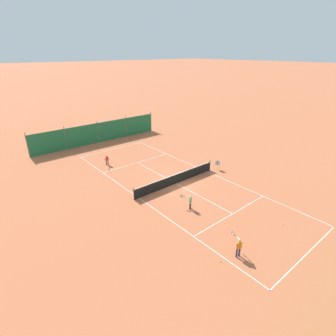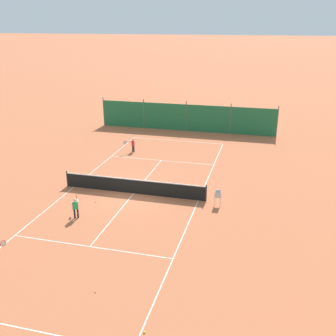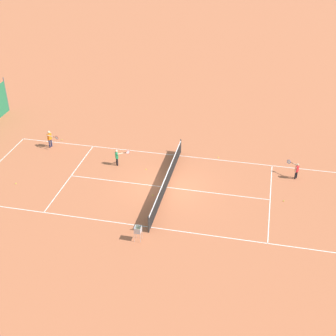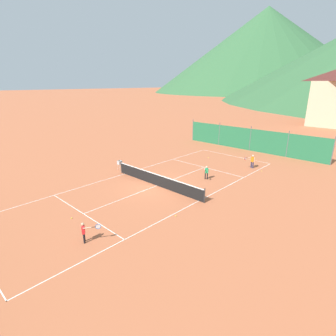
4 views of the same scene
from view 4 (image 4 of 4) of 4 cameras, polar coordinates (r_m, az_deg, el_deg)
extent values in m
plane|color=#B7603D|center=(20.72, -2.40, -3.85)|extent=(600.00, 600.00, 0.00)
cube|color=white|center=(29.83, 14.14, 2.52)|extent=(8.25, 0.05, 0.01)
cube|color=white|center=(23.65, -9.38, -1.25)|extent=(0.05, 23.85, 0.01)
cube|color=white|center=(18.26, 6.73, -7.12)|extent=(0.05, 23.85, 0.01)
cube|color=white|center=(25.34, 7.97, 0.14)|extent=(8.20, 0.05, 0.01)
cube|color=white|center=(17.29, -17.93, -9.46)|extent=(8.20, 0.05, 0.01)
cube|color=white|center=(20.72, -2.40, -3.84)|extent=(0.05, 12.80, 0.01)
cylinder|color=#2D2D2D|center=(23.82, -10.11, 0.19)|extent=(0.08, 0.08, 1.06)
cylinder|color=#2D2D2D|center=(17.80, 7.95, -5.99)|extent=(0.08, 0.08, 1.06)
cube|color=black|center=(20.56, -2.42, -2.68)|extent=(9.10, 0.02, 0.91)
cube|color=white|center=(20.39, -2.44, -1.43)|extent=(9.10, 0.04, 0.06)
cube|color=#236B42|center=(32.66, 17.46, 5.90)|extent=(17.20, 0.04, 2.60)
cylinder|color=#59595E|center=(37.09, 5.44, 8.27)|extent=(0.08, 0.08, 2.90)
cylinder|color=#59595E|center=(34.67, 11.09, 7.32)|extent=(0.08, 0.08, 2.90)
cylinder|color=#59595E|center=(32.63, 17.48, 6.16)|extent=(0.08, 0.08, 2.90)
cylinder|color=#59595E|center=(31.06, 24.59, 4.77)|extent=(0.08, 0.08, 2.90)
cylinder|color=#59595E|center=(30.03, 32.28, 3.19)|extent=(0.08, 0.08, 2.90)
cylinder|color=black|center=(22.22, 8.56, -1.75)|extent=(0.10, 0.10, 0.54)
cylinder|color=black|center=(22.23, 8.11, -1.73)|extent=(0.10, 0.10, 0.54)
cube|color=#239E5B|center=(22.07, 8.39, -0.57)|extent=(0.30, 0.27, 0.42)
sphere|color=beige|center=(21.97, 8.43, 0.22)|extent=(0.17, 0.17, 0.17)
cylinder|color=beige|center=(22.07, 8.82, -0.59)|extent=(0.06, 0.06, 0.42)
cylinder|color=beige|center=(21.82, 7.97, -0.31)|extent=(0.29, 0.38, 0.06)
cylinder|color=black|center=(21.53, 7.95, -0.56)|extent=(0.13, 0.17, 0.03)
torus|color=red|center=(21.30, 7.93, -0.76)|extent=(0.18, 0.25, 0.28)
cylinder|color=silver|center=(21.30, 7.93, -0.76)|extent=(0.14, 0.21, 0.25)
cylinder|color=#23284C|center=(26.05, 18.01, 0.60)|extent=(0.11, 0.11, 0.60)
cylinder|color=#23284C|center=(26.17, 17.68, 0.71)|extent=(0.11, 0.11, 0.60)
cube|color=orange|center=(25.96, 17.96, 1.78)|extent=(0.32, 0.23, 0.47)
sphere|color=beige|center=(25.87, 18.03, 2.54)|extent=(0.19, 0.19, 0.19)
cylinder|color=beige|center=(25.85, 18.27, 1.68)|extent=(0.07, 0.07, 0.47)
cylinder|color=beige|center=(25.85, 17.35, 2.20)|extent=(0.18, 0.47, 0.07)
cylinder|color=black|center=(25.60, 16.85, 2.09)|extent=(0.08, 0.21, 0.03)
torus|color=red|center=(25.41, 16.49, 2.01)|extent=(0.09, 0.28, 0.28)
cylinder|color=silver|center=(25.41, 16.49, 2.01)|extent=(0.07, 0.24, 0.25)
cylinder|color=black|center=(14.44, -17.76, -14.07)|extent=(0.09, 0.09, 0.52)
cylinder|color=black|center=(14.30, -17.79, -14.42)|extent=(0.09, 0.09, 0.52)
cube|color=red|center=(14.14, -17.96, -12.64)|extent=(0.29, 0.26, 0.41)
sphere|color=tan|center=(13.98, -18.08, -11.55)|extent=(0.16, 0.16, 0.16)
cylinder|color=tan|center=(14.27, -17.93, -12.32)|extent=(0.06, 0.06, 0.41)
cylinder|color=tan|center=(13.90, -17.20, -12.35)|extent=(0.27, 0.38, 0.06)
cylinder|color=black|center=(13.88, -15.95, -12.27)|extent=(0.12, 0.17, 0.03)
torus|color=#1E4CB2|center=(13.87, -14.97, -12.20)|extent=(0.17, 0.25, 0.28)
cylinder|color=silver|center=(13.87, -14.97, -12.20)|extent=(0.14, 0.21, 0.25)
sphere|color=#CCE033|center=(16.18, 1.70, -10.37)|extent=(0.07, 0.07, 0.07)
sphere|color=#CCE033|center=(16.95, -20.26, -10.19)|extent=(0.07, 0.07, 0.07)
sphere|color=#CCE033|center=(31.32, 6.64, 3.74)|extent=(0.07, 0.07, 0.07)
sphere|color=#CCE033|center=(21.84, -3.23, -2.60)|extent=(0.07, 0.07, 0.07)
sphere|color=#CCE033|center=(20.85, 4.60, -3.66)|extent=(0.07, 0.07, 0.07)
sphere|color=#CCE033|center=(28.64, 8.81, 2.28)|extent=(0.07, 0.07, 0.07)
sphere|color=#CCE033|center=(25.44, 19.73, -0.64)|extent=(0.07, 0.07, 0.07)
cylinder|color=#B7B7BC|center=(24.73, -10.97, 0.19)|extent=(0.02, 0.02, 0.55)
cylinder|color=#B7B7BC|center=(24.47, -10.50, 0.02)|extent=(0.02, 0.02, 0.55)
cylinder|color=#B7B7BC|center=(24.92, -10.34, 0.37)|extent=(0.02, 0.02, 0.55)
cylinder|color=#B7B7BC|center=(24.66, -9.87, 0.20)|extent=(0.02, 0.02, 0.55)
cube|color=#B7B7BC|center=(24.61, -10.46, 0.82)|extent=(0.34, 0.34, 0.02)
cube|color=#B7B7BC|center=(24.47, -10.80, 1.10)|extent=(0.34, 0.02, 0.34)
cube|color=#B7B7BC|center=(24.66, -10.16, 1.27)|extent=(0.34, 0.02, 0.34)
cube|color=#B7B7BC|center=(24.70, -10.72, 1.26)|extent=(0.02, 0.34, 0.34)
cube|color=#B7B7BC|center=(24.43, -10.24, 1.11)|extent=(0.02, 0.34, 0.34)
sphere|color=#CCE033|center=(24.70, -10.30, 1.00)|extent=(0.07, 0.07, 0.07)
sphere|color=#CCE033|center=(24.54, -10.56, 0.87)|extent=(0.07, 0.07, 0.07)
sphere|color=#CCE033|center=(24.57, -10.79, 0.88)|extent=(0.07, 0.07, 0.07)
sphere|color=#CCE033|center=(24.55, -10.35, 0.88)|extent=(0.07, 0.07, 0.07)
sphere|color=#CCE033|center=(24.48, -10.51, 0.82)|extent=(0.07, 0.07, 0.07)
sphere|color=#CCE033|center=(24.73, -10.45, 1.01)|extent=(0.07, 0.07, 0.07)
sphere|color=#CCE033|center=(24.61, -10.53, 1.06)|extent=(0.07, 0.07, 0.07)
sphere|color=#CCE033|center=(24.53, -10.44, 1.01)|extent=(0.07, 0.07, 0.07)
sphere|color=#CCE033|center=(24.68, -10.51, 1.11)|extent=(0.07, 0.07, 0.07)
sphere|color=#CCE033|center=(24.67, -10.25, 1.11)|extent=(0.07, 0.07, 0.07)
sphere|color=#CCE033|center=(24.73, -10.47, 1.14)|extent=(0.07, 0.07, 0.07)
sphere|color=#CCE033|center=(24.57, -10.18, 1.05)|extent=(0.07, 0.07, 0.07)
sphere|color=#CCE033|center=(24.64, -10.46, 1.22)|extent=(0.07, 0.07, 0.07)
sphere|color=#CCE033|center=(24.59, -10.52, 1.18)|extent=(0.07, 0.07, 0.07)
sphere|color=#CCE033|center=(24.58, -10.47, 1.18)|extent=(0.07, 0.07, 0.07)
sphere|color=#CCE033|center=(24.67, -10.69, 1.22)|extent=(0.07, 0.07, 0.07)
sphere|color=#CCE033|center=(24.61, -10.63, 1.19)|extent=(0.07, 0.07, 0.07)
sphere|color=#CCE033|center=(24.51, -10.56, 1.12)|extent=(0.07, 0.07, 0.07)
cone|color=#336038|center=(239.45, 20.27, 22.78)|extent=(174.19, 174.19, 62.85)
camera|label=1|loc=(29.56, 47.12, 19.33)|focal=28.00mm
camera|label=2|loc=(40.78, 12.19, 21.07)|focal=42.00mm
camera|label=3|loc=(39.45, -38.59, 27.09)|focal=50.00mm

